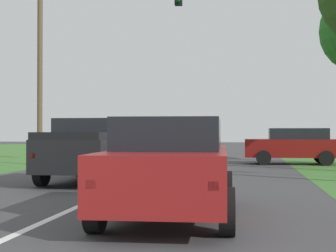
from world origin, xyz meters
The scene contains 5 objects.
ground_plane centered at (0.00, 9.99, 0.00)m, with size 120.00×120.00×0.00m, color #424244.
red_suv_near centered at (2.06, 5.92, 0.95)m, with size 2.36×4.97×1.77m.
pickup_truck_lead centered at (-1.26, 11.81, 0.99)m, with size 2.30×5.21×1.92m.
traffic_light centered at (-4.28, 18.89, 5.68)m, with size 7.30×0.40×8.73m.
crossing_suv_far centered at (5.63, 21.18, 0.90)m, with size 4.48×2.07×1.69m.
Camera 1 is at (3.39, -3.01, 1.53)m, focal length 53.59 mm.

